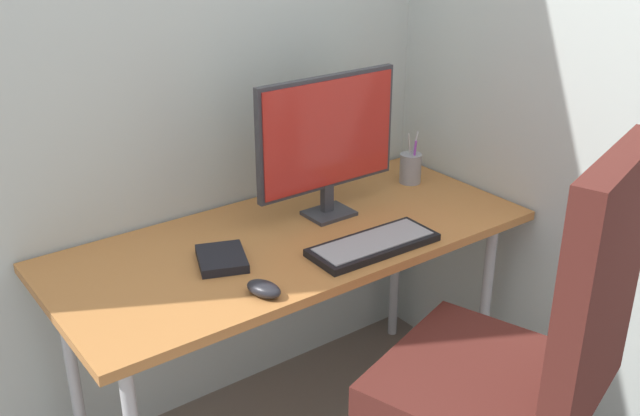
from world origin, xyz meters
The scene contains 7 objects.
desk centered at (0.00, 0.00, 0.66)m, with size 1.46×0.64×0.72m.
office_chair centered at (0.20, -0.74, 0.63)m, with size 0.65×0.66×1.18m.
monitor centered at (0.18, 0.07, 0.98)m, with size 0.50×0.12×0.45m.
keyboard centered at (0.14, -0.21, 0.73)m, with size 0.39×0.16×0.02m.
mouse centered at (-0.26, -0.24, 0.74)m, with size 0.06×0.10×0.04m, color black.
pen_holder centered at (0.58, 0.11, 0.78)m, with size 0.08×0.08×0.19m.
notebook centered at (-0.26, -0.02, 0.73)m, with size 0.13×0.16×0.03m, color black.
Camera 1 is at (-1.12, -1.64, 1.69)m, focal length 41.23 mm.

